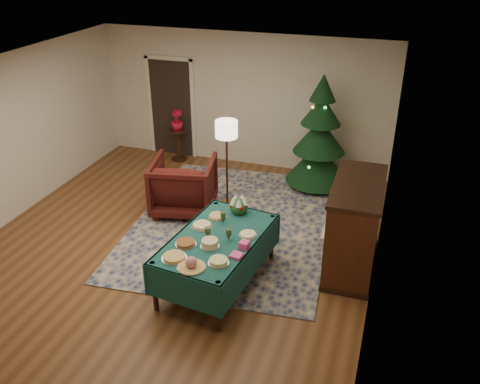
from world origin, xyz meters
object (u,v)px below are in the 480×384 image
(armchair, at_px, (184,183))
(gift_box, at_px, (244,245))
(side_table, at_px, (178,145))
(piano, at_px, (354,227))
(buffet_table, at_px, (217,247))
(christmas_tree, at_px, (320,138))
(potted_plant, at_px, (177,124))
(floor_lamp, at_px, (226,134))

(armchair, bearing_deg, gift_box, 120.14)
(side_table, relative_size, piano, 0.43)
(buffet_table, bearing_deg, christmas_tree, 77.96)
(gift_box, xyz_separation_m, side_table, (-2.73, 3.89, -0.46))
(armchair, distance_m, piano, 3.08)
(potted_plant, relative_size, christmas_tree, 0.20)
(buffet_table, bearing_deg, side_table, 121.42)
(piano, bearing_deg, armchair, 165.72)
(gift_box, relative_size, christmas_tree, 0.05)
(gift_box, xyz_separation_m, christmas_tree, (0.31, 3.59, 0.19))
(buffet_table, relative_size, armchair, 1.88)
(gift_box, bearing_deg, floor_lamp, 114.68)
(gift_box, height_order, floor_lamp, floor_lamp)
(armchair, bearing_deg, buffet_table, 113.94)
(potted_plant, bearing_deg, armchair, -63.01)
(christmas_tree, bearing_deg, armchair, -139.63)
(armchair, relative_size, potted_plant, 2.41)
(buffet_table, relative_size, piano, 1.29)
(buffet_table, xyz_separation_m, side_table, (-2.30, 3.77, -0.26))
(buffet_table, xyz_separation_m, piano, (1.71, 0.99, 0.07))
(side_table, relative_size, potted_plant, 1.51)
(gift_box, bearing_deg, piano, 41.20)
(floor_lamp, relative_size, christmas_tree, 0.72)
(potted_plant, bearing_deg, buffet_table, -58.58)
(floor_lamp, relative_size, potted_plant, 3.55)
(side_table, bearing_deg, piano, -34.67)
(piano, bearing_deg, christmas_tree, 111.39)
(christmas_tree, bearing_deg, potted_plant, 174.36)
(side_table, bearing_deg, christmas_tree, -5.64)
(floor_lamp, distance_m, side_table, 2.49)
(christmas_tree, xyz_separation_m, piano, (0.97, -2.47, -0.32))
(potted_plant, bearing_deg, piano, -34.67)
(buffet_table, relative_size, side_table, 2.99)
(buffet_table, xyz_separation_m, potted_plant, (-2.30, 3.77, 0.21))
(potted_plant, bearing_deg, gift_box, -54.95)
(floor_lamp, bearing_deg, side_table, 136.73)
(buffet_table, distance_m, side_table, 4.42)
(armchair, xyz_separation_m, piano, (2.98, -0.76, 0.12))
(armchair, height_order, side_table, armchair)
(gift_box, relative_size, floor_lamp, 0.07)
(potted_plant, distance_m, piano, 4.87)
(piano, bearing_deg, gift_box, -138.80)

